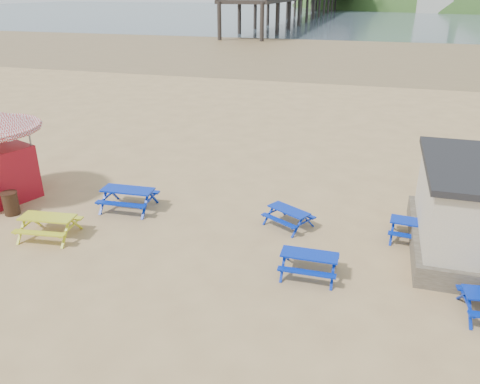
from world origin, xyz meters
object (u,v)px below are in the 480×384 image
(picnic_table_blue_a, at_px, (129,199))
(picnic_table_yellow, at_px, (49,227))
(litter_bin, at_px, (11,203))
(picnic_table_blue_b, at_px, (288,218))

(picnic_table_blue_a, height_order, picnic_table_yellow, picnic_table_blue_a)
(picnic_table_blue_a, relative_size, litter_bin, 2.32)
(picnic_table_yellow, bearing_deg, picnic_table_blue_a, 53.84)
(picnic_table_blue_a, xyz_separation_m, litter_bin, (-4.19, -1.73, 0.04))
(picnic_table_blue_b, relative_size, litter_bin, 2.20)
(picnic_table_yellow, distance_m, litter_bin, 2.84)
(picnic_table_yellow, relative_size, litter_bin, 2.25)
(picnic_table_blue_b, height_order, litter_bin, litter_bin)
(picnic_table_blue_b, distance_m, litter_bin, 10.84)
(picnic_table_blue_b, xyz_separation_m, litter_bin, (-10.64, -2.08, 0.13))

